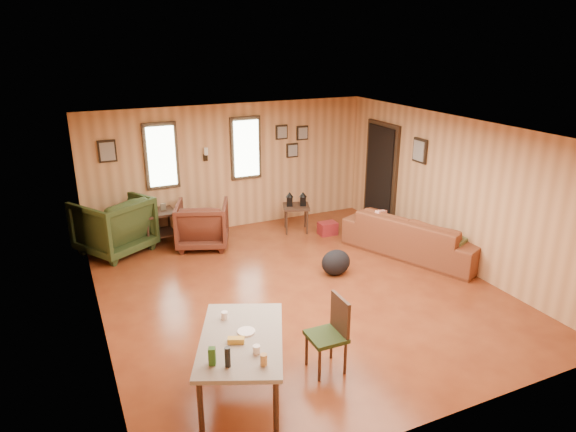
# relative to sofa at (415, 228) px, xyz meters

# --- Properties ---
(room) EXTENTS (5.54, 6.04, 2.44)m
(room) POSITION_rel_sofa_xyz_m (-2.22, -0.13, 0.74)
(room) COLOR brown
(room) RESTS_ON ground
(sofa) EXTENTS (1.60, 2.47, 0.94)m
(sofa) POSITION_rel_sofa_xyz_m (0.00, 0.00, 0.00)
(sofa) COLOR brown
(sofa) RESTS_ON ground
(recliner_brown) EXTENTS (1.12, 1.09, 0.91)m
(recliner_brown) POSITION_rel_sofa_xyz_m (-3.20, 1.87, -0.01)
(recliner_brown) COLOR #502418
(recliner_brown) RESTS_ON ground
(recliner_green) EXTENTS (1.42, 1.40, 1.09)m
(recliner_green) POSITION_rel_sofa_xyz_m (-4.66, 2.25, 0.08)
(recliner_green) COLOR #2A3A1A
(recliner_green) RESTS_ON ground
(end_table) EXTENTS (0.62, 0.57, 0.75)m
(end_table) POSITION_rel_sofa_xyz_m (-3.88, 2.33, -0.05)
(end_table) COLOR #3F281C
(end_table) RESTS_ON ground
(side_table) EXTENTS (0.63, 0.63, 0.78)m
(side_table) POSITION_rel_sofa_xyz_m (-1.36, 1.85, 0.07)
(side_table) COLOR #3F281C
(side_table) RESTS_ON ground
(cooler) EXTENTS (0.35, 0.25, 0.24)m
(cooler) POSITION_rel_sofa_xyz_m (-0.91, 1.42, -0.35)
(cooler) COLOR maroon
(cooler) RESTS_ON ground
(backpack) EXTENTS (0.52, 0.42, 0.41)m
(backpack) POSITION_rel_sofa_xyz_m (-1.63, -0.14, -0.26)
(backpack) COLOR black
(backpack) RESTS_ON ground
(sofa_pillows) EXTENTS (1.00, 1.57, 0.33)m
(sofa_pillows) POSITION_rel_sofa_xyz_m (-0.07, -0.19, 0.03)
(sofa_pillows) COLOR #545D34
(sofa_pillows) RESTS_ON sofa
(dining_table) EXTENTS (1.31, 1.59, 0.90)m
(dining_table) POSITION_rel_sofa_xyz_m (-3.96, -2.26, 0.17)
(dining_table) COLOR gray
(dining_table) RESTS_ON ground
(dining_chair) EXTENTS (0.40, 0.40, 0.88)m
(dining_chair) POSITION_rel_sofa_xyz_m (-2.88, -2.22, 0.02)
(dining_chair) COLOR #2A3A1A
(dining_chair) RESTS_ON ground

